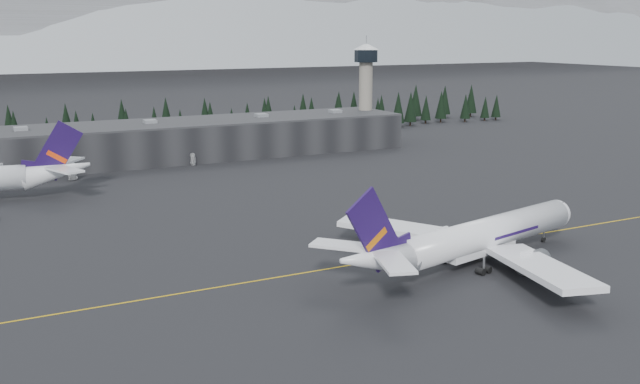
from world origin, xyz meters
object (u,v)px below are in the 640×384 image
terminal (180,140)px  control_tower (366,82)px  gse_vehicle_a (73,178)px  gse_vehicle_b (194,163)px  jet_main (470,239)px

terminal → control_tower: (75.00, 3.00, 17.11)m
gse_vehicle_a → gse_vehicle_b: gse_vehicle_a is taller
gse_vehicle_a → gse_vehicle_b: 39.28m
control_tower → gse_vehicle_b: 80.84m
jet_main → control_tower: bearing=53.9°
control_tower → gse_vehicle_a: bearing=-167.2°
terminal → jet_main: bearing=-84.1°
control_tower → gse_vehicle_a: size_ratio=7.10×
control_tower → jet_main: 154.06m
terminal → gse_vehicle_a: 45.48m
gse_vehicle_a → terminal: bearing=18.1°
gse_vehicle_b → jet_main: bearing=-27.8°
jet_main → gse_vehicle_b: size_ratio=15.11×
control_tower → jet_main: control_tower is taller
jet_main → terminal: bearing=83.2°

